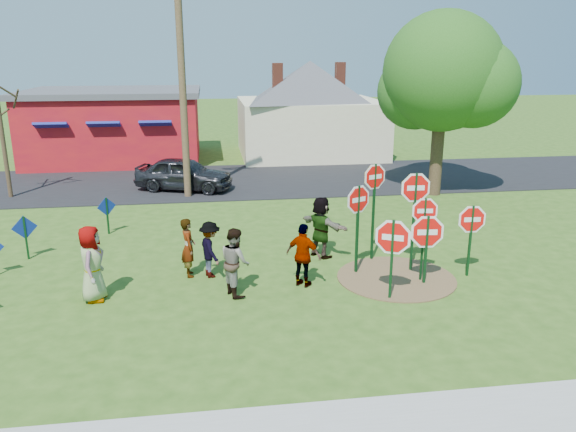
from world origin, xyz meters
The scene contains 23 objects.
ground centered at (0.00, 0.00, 0.00)m, with size 120.00×120.00×0.00m, color #2F5016.
road centered at (0.00, 11.50, 0.02)m, with size 120.00×7.50×0.04m, color black.
dirt_patch centered at (4.50, -1.00, 0.01)m, with size 3.20×3.20×0.03m, color brown.
red_building centered at (-5.50, 17.99, 1.97)m, with size 9.40×7.69×3.90m.
cream_house centered at (5.50, 18.00, 2.92)m, with size 9.40×9.40×6.50m.
stop_sign_a centered at (3.92, -2.22, 1.46)m, with size 1.08×0.53×2.20m.
stop_sign_b centered at (4.23, 0.48, 2.20)m, with size 0.93×0.40×3.00m.
stop_sign_c centered at (5.09, -1.24, 1.69)m, with size 0.93×0.09×2.41m.
stop_sign_d centered at (5.08, -0.51, 2.13)m, with size 1.10×0.08×2.94m.
stop_sign_e centered at (5.11, -1.44, 1.32)m, with size 1.19×0.14×2.03m.
stop_sign_f centered at (6.49, -1.08, 1.48)m, with size 1.03×0.07×2.12m.
stop_sign_g centered at (3.52, -0.45, 1.84)m, with size 0.94×0.49×2.63m.
blue_diamond_c centered at (-5.82, 1.97, 0.82)m, with size 0.66×0.30×1.33m.
blue_diamond_d centered at (-3.85, 4.08, 0.79)m, with size 0.56×0.37×1.28m.
person_a centered at (-3.33, -1.27, 0.96)m, with size 0.94×0.61×1.91m, color #3E4C8E.
person_b centered at (-1.05, -0.01, 0.82)m, with size 0.60×0.39×1.63m, color #277065.
person_c centered at (0.15, -1.40, 0.87)m, with size 0.85×0.66×1.74m, color brown.
person_d centered at (-0.47, -0.15, 0.78)m, with size 1.00×0.58×1.55m, color #37383C.
person_e centered at (1.92, -1.15, 0.85)m, with size 1.00×0.41×1.70m, color #55305F.
person_f centered at (2.80, 0.96, 0.92)m, with size 1.71×0.54×1.84m, color #235639.
suv centered at (-1.53, 9.93, 0.76)m, with size 1.70×4.21×1.44m, color #2B2C30.
utility_pole centered at (-1.35, 8.78, 4.94)m, with size 2.27×0.60×9.39m.
leafy_tree centered at (9.24, 7.74, 4.86)m, with size 5.32×4.85×7.56m.
Camera 1 is at (-0.39, -14.57, 5.92)m, focal length 35.00 mm.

